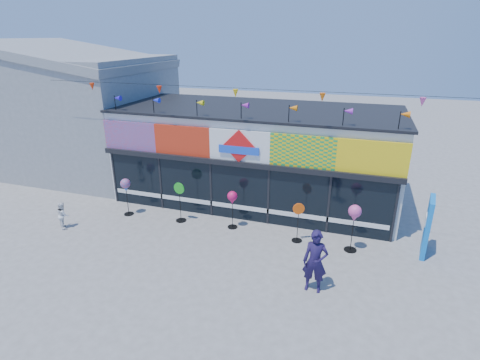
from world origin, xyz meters
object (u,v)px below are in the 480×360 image
at_px(spinner_0, 126,186).
at_px(spinner_3, 298,221).
at_px(child, 63,215).
at_px(spinner_4, 354,215).
at_px(adult_man, 315,262).
at_px(spinner_1, 180,201).
at_px(blue_sign, 427,227).
at_px(spinner_2, 232,199).

xyz_separation_m(spinner_0, spinner_3, (7.09, 0.01, -0.48)).
bearing_deg(child, spinner_4, -125.18).
bearing_deg(spinner_4, child, -171.00).
bearing_deg(adult_man, spinner_3, 109.78).
xyz_separation_m(spinner_3, child, (-8.81, -1.75, -0.27)).
bearing_deg(spinner_1, child, -155.12).
relative_size(blue_sign, spinner_3, 1.37).
bearing_deg(spinner_3, adult_man, -70.45).
bearing_deg(spinner_4, spinner_2, 175.96).
relative_size(spinner_4, child, 1.64).
xyz_separation_m(spinner_2, spinner_4, (4.46, -0.32, 0.17)).
relative_size(spinner_1, child, 1.57).
relative_size(blue_sign, spinner_2, 1.36).
bearing_deg(spinner_1, adult_man, -26.13).
bearing_deg(spinner_0, spinner_1, 3.46).
xyz_separation_m(blue_sign, spinner_4, (-2.37, -0.55, 0.35)).
bearing_deg(spinner_0, spinner_3, 0.05).
distance_m(blue_sign, child, 13.27).
relative_size(spinner_3, child, 1.43).
distance_m(spinner_0, spinner_1, 2.39).
height_order(spinner_2, spinner_3, spinner_2).
height_order(spinner_0, spinner_4, spinner_4).
relative_size(spinner_0, adult_man, 0.82).
distance_m(spinner_0, child, 2.56).
xyz_separation_m(blue_sign, child, (-13.07, -2.24, -0.51)).
relative_size(spinner_3, adult_man, 0.78).
bearing_deg(blue_sign, spinner_1, -169.14).
xyz_separation_m(blue_sign, spinner_0, (-11.34, -0.49, 0.24)).
xyz_separation_m(spinner_1, spinner_3, (4.74, -0.14, -0.08)).
height_order(spinner_1, child, spinner_1).
bearing_deg(spinner_1, spinner_4, -1.69).
distance_m(blue_sign, spinner_3, 4.29).
relative_size(spinner_0, spinner_2, 1.05).
xyz_separation_m(spinner_1, adult_man, (5.68, -2.78, 0.09)).
height_order(spinner_1, spinner_3, spinner_1).
bearing_deg(spinner_4, adult_man, -110.11).
bearing_deg(spinner_3, spinner_0, -179.95).
bearing_deg(adult_man, spinner_2, 140.64).
relative_size(spinner_1, adult_man, 0.86).
height_order(blue_sign, child, blue_sign).
bearing_deg(child, adult_man, -139.43).
xyz_separation_m(spinner_4, adult_man, (-0.95, -2.59, -0.42)).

